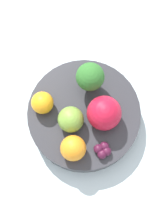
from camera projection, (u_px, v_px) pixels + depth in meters
ground_plane at (84, 121)px, 0.71m from camera, size 6.00×6.00×0.00m
table_surface at (84, 120)px, 0.70m from camera, size 1.20×1.20×0.02m
bowl at (84, 116)px, 0.67m from camera, size 0.20×0.20×0.04m
broccoli at (90, 77)px, 0.63m from camera, size 0.05×0.05×0.07m
apple_red at (71, 119)px, 0.63m from camera, size 0.04×0.04×0.04m
apple_green at (104, 112)px, 0.62m from camera, size 0.06×0.06×0.06m
orange_front at (43, 101)px, 0.64m from camera, size 0.04×0.04×0.04m
orange_back at (73, 148)px, 0.62m from camera, size 0.04×0.04×0.04m
grape_cluster at (103, 150)px, 0.63m from camera, size 0.03×0.03×0.02m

